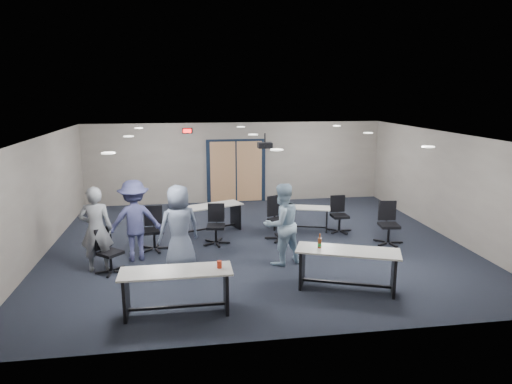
{
  "coord_description": "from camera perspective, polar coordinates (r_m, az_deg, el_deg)",
  "views": [
    {
      "loc": [
        -1.65,
        -10.71,
        3.73
      ],
      "look_at": [
        -0.05,
        -0.3,
        1.39
      ],
      "focal_mm": 32.0,
      "sensor_mm": 36.0,
      "label": 1
    }
  ],
  "objects": [
    {
      "name": "table_front_left",
      "position": [
        8.02,
        -9.86,
        -11.22
      ],
      "size": [
        1.89,
        0.63,
        0.89
      ],
      "rotation": [
        0.0,
        0.0,
        0.0
      ],
      "color": "beige",
      "rests_on": "floor"
    },
    {
      "name": "chair_back_a",
      "position": [
        11.13,
        -12.65,
        -4.54
      ],
      "size": [
        0.69,
        0.69,
        1.04
      ],
      "primitive_type": null,
      "rotation": [
        0.0,
        0.0,
        0.06
      ],
      "color": "black",
      "rests_on": "floor"
    },
    {
      "name": "person_plaid",
      "position": [
        9.77,
        -9.59,
        -4.4
      ],
      "size": [
        1.04,
        0.86,
        1.83
      ],
      "primitive_type": "imported",
      "rotation": [
        0.0,
        0.0,
        3.51
      ],
      "color": "slate",
      "rests_on": "floor"
    },
    {
      "name": "double_door",
      "position": [
        15.5,
        -2.5,
        2.57
      ],
      "size": [
        2.0,
        0.07,
        2.2
      ],
      "color": "black",
      "rests_on": "back_wall"
    },
    {
      "name": "ceiling_projector",
      "position": [
        11.46,
        1.12,
        5.89
      ],
      "size": [
        0.35,
        0.32,
        0.37
      ],
      "color": "black",
      "rests_on": "ceiling"
    },
    {
      "name": "table_back_right",
      "position": [
        12.52,
        5.63,
        -2.77
      ],
      "size": [
        1.66,
        0.97,
        0.64
      ],
      "rotation": [
        0.0,
        0.0,
        -0.3
      ],
      "color": "beige",
      "rests_on": "floor"
    },
    {
      "name": "chair_back_d",
      "position": [
        12.45,
        10.43,
        -2.79
      ],
      "size": [
        0.62,
        0.62,
        0.97
      ],
      "primitive_type": null,
      "rotation": [
        0.0,
        0.0,
        0.02
      ],
      "color": "black",
      "rests_on": "floor"
    },
    {
      "name": "chair_loose_right",
      "position": [
        11.75,
        16.31,
        -3.82
      ],
      "size": [
        0.74,
        0.74,
        1.05
      ],
      "primitive_type": null,
      "rotation": [
        0.0,
        0.0,
        -0.13
      ],
      "color": "black",
      "rests_on": "floor"
    },
    {
      "name": "right_wall",
      "position": [
        12.83,
        22.67,
        0.86
      ],
      "size": [
        0.04,
        9.0,
        2.7
      ],
      "primitive_type": "cube",
      "color": "gray",
      "rests_on": "floor"
    },
    {
      "name": "ceiling_can_lights",
      "position": [
        11.14,
        -0.19,
        7.07
      ],
      "size": [
        6.24,
        5.74,
        0.02
      ],
      "primitive_type": null,
      "color": "white",
      "rests_on": "ceiling"
    },
    {
      "name": "person_gray",
      "position": [
        10.07,
        -19.36,
        -4.44
      ],
      "size": [
        0.68,
        0.46,
        1.83
      ],
      "primitive_type": "imported",
      "rotation": [
        0.0,
        0.0,
        3.17
      ],
      "color": "gray",
      "rests_on": "floor"
    },
    {
      "name": "back_wall",
      "position": [
        15.49,
        -2.52,
        3.69
      ],
      "size": [
        10.0,
        0.04,
        2.7
      ],
      "primitive_type": "cube",
      "color": "gray",
      "rests_on": "floor"
    },
    {
      "name": "ceiling",
      "position": [
        10.89,
        0.01,
        7.1
      ],
      "size": [
        10.0,
        9.0,
        0.04
      ],
      "primitive_type": "cube",
      "color": "white",
      "rests_on": "back_wall"
    },
    {
      "name": "left_wall",
      "position": [
        11.48,
        -25.5,
        -0.68
      ],
      "size": [
        0.04,
        9.0,
        2.7
      ],
      "primitive_type": "cube",
      "color": "gray",
      "rests_on": "floor"
    },
    {
      "name": "chair_loose_left",
      "position": [
        10.02,
        -17.76,
        -7.06
      ],
      "size": [
        0.84,
        0.84,
        0.95
      ],
      "primitive_type": null,
      "rotation": [
        0.0,
        0.0,
        0.84
      ],
      "color": "black",
      "rests_on": "floor"
    },
    {
      "name": "person_back",
      "position": [
        10.5,
        -14.93,
        -3.45
      ],
      "size": [
        1.29,
        0.9,
        1.83
      ],
      "primitive_type": "imported",
      "rotation": [
        0.0,
        0.0,
        3.34
      ],
      "color": "#3D406E",
      "rests_on": "floor"
    },
    {
      "name": "person_lightblue",
      "position": [
        9.94,
        3.23,
        -4.03
      ],
      "size": [
        1.07,
        0.96,
        1.8
      ],
      "primitive_type": "imported",
      "rotation": [
        0.0,
        0.0,
        3.53
      ],
      "color": "#A9C8E0",
      "rests_on": "floor"
    },
    {
      "name": "table_back_left",
      "position": [
        12.31,
        -5.89,
        -2.75
      ],
      "size": [
        1.9,
        1.23,
        0.73
      ],
      "rotation": [
        0.0,
        0.0,
        0.38
      ],
      "color": "beige",
      "rests_on": "floor"
    },
    {
      "name": "front_wall",
      "position": [
        6.86,
        5.79,
        -7.86
      ],
      "size": [
        10.0,
        0.04,
        2.7
      ],
      "primitive_type": "cube",
      "color": "gray",
      "rests_on": "floor"
    },
    {
      "name": "exit_sign",
      "position": [
        15.21,
        -8.6,
        7.57
      ],
      "size": [
        0.32,
        0.07,
        0.18
      ],
      "color": "black",
      "rests_on": "back_wall"
    },
    {
      "name": "chair_back_b",
      "position": [
        11.32,
        -5.06,
        -4.12
      ],
      "size": [
        0.71,
        0.71,
        0.99
      ],
      "primitive_type": null,
      "rotation": [
        0.0,
        0.0,
        -0.15
      ],
      "color": "black",
      "rests_on": "floor"
    },
    {
      "name": "floor",
      "position": [
        11.46,
        0.01,
        -6.46
      ],
      "size": [
        10.0,
        10.0,
        0.0
      ],
      "primitive_type": "plane",
      "color": "black",
      "rests_on": "ground"
    },
    {
      "name": "table_front_right",
      "position": [
        8.96,
        11.29,
        -8.58
      ],
      "size": [
        2.04,
        1.3,
        1.08
      ],
      "rotation": [
        0.0,
        0.0,
        -0.37
      ],
      "color": "beige",
      "rests_on": "floor"
    },
    {
      "name": "chair_back_c",
      "position": [
        11.6,
        3.05,
        -3.34
      ],
      "size": [
        0.93,
        0.93,
        1.12
      ],
      "primitive_type": null,
      "rotation": [
        0.0,
        0.0,
        0.42
      ],
      "color": "black",
      "rests_on": "floor"
    }
  ]
}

